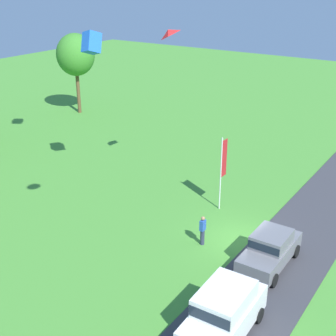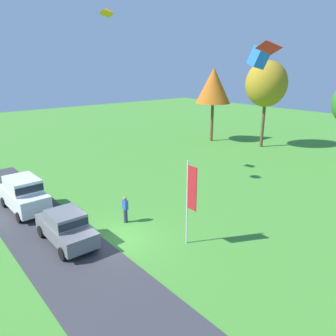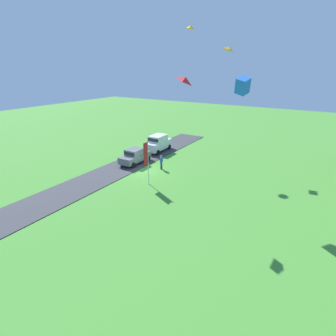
# 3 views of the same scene
# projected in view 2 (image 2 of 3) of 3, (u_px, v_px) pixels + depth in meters

# --- Properties ---
(ground_plane) EXTENTS (120.00, 120.00, 0.00)m
(ground_plane) POSITION_uv_depth(u_px,v_px,m) (116.00, 240.00, 18.28)
(ground_plane) COLOR #478E33
(pavement_strip) EXTENTS (36.00, 4.40, 0.06)m
(pavement_strip) POSITION_uv_depth(u_px,v_px,m) (70.00, 257.00, 16.63)
(pavement_strip) COLOR #38383D
(pavement_strip) RESTS_ON ground
(car_suv_far_end) EXTENTS (4.65, 2.15, 2.28)m
(car_suv_far_end) POSITION_uv_depth(u_px,v_px,m) (24.00, 193.00, 21.51)
(car_suv_far_end) COLOR white
(car_suv_far_end) RESTS_ON ground
(car_sedan_mid_row) EXTENTS (4.40, 1.96, 1.84)m
(car_sedan_mid_row) POSITION_uv_depth(u_px,v_px,m) (66.00, 226.00, 17.62)
(car_sedan_mid_row) COLOR slate
(car_sedan_mid_row) RESTS_ON ground
(person_beside_suv) EXTENTS (0.36, 0.24, 1.71)m
(person_beside_suv) POSITION_uv_depth(u_px,v_px,m) (125.00, 209.00, 20.08)
(person_beside_suv) COLOR #2D334C
(person_beside_suv) RESTS_ON ground
(tree_center_back) EXTENTS (4.31, 4.31, 9.10)m
(tree_center_back) POSITION_uv_depth(u_px,v_px,m) (213.00, 86.00, 40.33)
(tree_center_back) COLOR brown
(tree_center_back) RESTS_ON ground
(tree_lone_near) EXTENTS (4.69, 4.69, 9.90)m
(tree_lone_near) POSITION_uv_depth(u_px,v_px,m) (266.00, 84.00, 37.06)
(tree_lone_near) COLOR brown
(tree_lone_near) RESTS_ON ground
(flag_banner) EXTENTS (0.71, 0.08, 4.72)m
(flag_banner) POSITION_uv_depth(u_px,v_px,m) (190.00, 193.00, 16.92)
(flag_banner) COLOR silver
(flag_banner) RESTS_ON ground
(kite_box_over_trees) EXTENTS (1.42, 1.25, 1.59)m
(kite_box_over_trees) POSITION_uv_depth(u_px,v_px,m) (259.00, 57.00, 21.48)
(kite_box_over_trees) COLOR blue
(kite_diamond_high_left) EXTENTS (1.33, 1.36, 0.80)m
(kite_diamond_high_left) POSITION_uv_depth(u_px,v_px,m) (270.00, 45.00, 16.91)
(kite_diamond_high_left) COLOR red
(kite_diamond_low_drifter) EXTENTS (1.35, 1.37, 0.67)m
(kite_diamond_low_drifter) POSITION_uv_depth(u_px,v_px,m) (107.00, 11.00, 24.98)
(kite_diamond_low_drifter) COLOR orange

